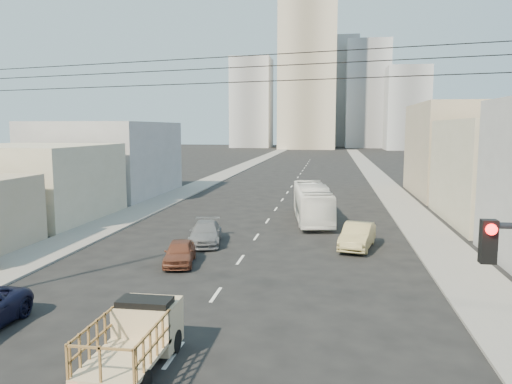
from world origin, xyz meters
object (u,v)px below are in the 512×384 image
(city_bus, at_px, (312,203))
(sedan_grey, at_px, (205,233))
(sedan_tan, at_px, (357,236))
(flatbed_pickup, at_px, (135,334))
(sedan_brown, at_px, (180,252))

(city_bus, xyz_separation_m, sedan_grey, (-6.45, -8.95, -0.77))
(sedan_tan, relative_size, sedan_grey, 0.99)
(flatbed_pickup, height_order, sedan_tan, flatbed_pickup)
(sedan_brown, bearing_deg, sedan_tan, 17.12)
(flatbed_pickup, relative_size, sedan_brown, 1.15)
(sedan_tan, bearing_deg, sedan_grey, -167.06)
(sedan_brown, height_order, sedan_tan, sedan_tan)
(flatbed_pickup, height_order, sedan_grey, flatbed_pickup)
(city_bus, distance_m, sedan_grey, 11.06)
(sedan_tan, xyz_separation_m, sedan_grey, (-9.56, -0.17, -0.08))
(city_bus, distance_m, sedan_brown, 15.42)
(sedan_brown, bearing_deg, city_bus, 53.87)
(city_bus, height_order, sedan_tan, city_bus)
(flatbed_pickup, distance_m, sedan_tan, 18.37)
(city_bus, bearing_deg, sedan_grey, -132.86)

